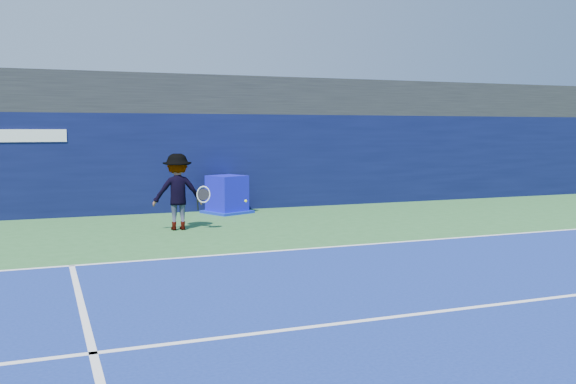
{
  "coord_description": "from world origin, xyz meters",
  "views": [
    {
      "loc": [
        -5.48,
        -9.31,
        2.51
      ],
      "look_at": [
        0.14,
        5.2,
        1.0
      ],
      "focal_mm": 40.0,
      "sensor_mm": 36.0,
      "label": 1
    }
  ],
  "objects": [
    {
      "name": "ground",
      "position": [
        0.0,
        0.0,
        0.0
      ],
      "size": [
        80.0,
        80.0,
        0.0
      ],
      "primitive_type": "plane",
      "color": "#2E6631",
      "rests_on": "ground"
    },
    {
      "name": "baseline",
      "position": [
        0.0,
        3.0,
        0.01
      ],
      "size": [
        24.0,
        0.1,
        0.01
      ],
      "primitive_type": "cube",
      "color": "white",
      "rests_on": "ground"
    },
    {
      "name": "service_line",
      "position": [
        0.0,
        -2.0,
        0.01
      ],
      "size": [
        24.0,
        0.1,
        0.01
      ],
      "primitive_type": "cube",
      "color": "white",
      "rests_on": "ground"
    },
    {
      "name": "stadium_band",
      "position": [
        0.0,
        11.5,
        3.6
      ],
      "size": [
        36.0,
        3.0,
        1.2
      ],
      "primitive_type": "cube",
      "color": "black",
      "rests_on": "back_wall_assembly"
    },
    {
      "name": "back_wall_assembly",
      "position": [
        -0.0,
        10.5,
        1.5
      ],
      "size": [
        36.0,
        1.03,
        3.0
      ],
      "color": "#090E35",
      "rests_on": "ground"
    },
    {
      "name": "equipment_cart",
      "position": [
        -0.24,
        9.34,
        0.52
      ],
      "size": [
        1.56,
        1.56,
        1.14
      ],
      "color": "#0F0DB7",
      "rests_on": "ground"
    },
    {
      "name": "tennis_player",
      "position": [
        -2.28,
        6.64,
        0.96
      ],
      "size": [
        1.42,
        0.82,
        1.92
      ],
      "color": "white",
      "rests_on": "ground"
    },
    {
      "name": "tennis_ball",
      "position": [
        -0.65,
        6.13,
        0.72
      ],
      "size": [
        0.07,
        0.07,
        0.07
      ],
      "color": "#E3F51B",
      "rests_on": "ground"
    }
  ]
}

